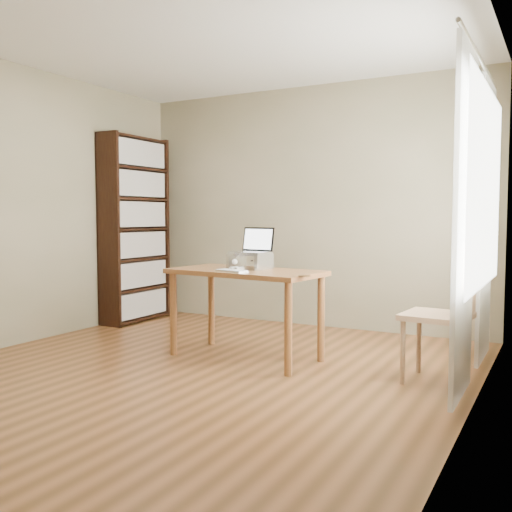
{
  "coord_description": "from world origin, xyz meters",
  "views": [
    {
      "loc": [
        2.47,
        -3.51,
        1.2
      ],
      "look_at": [
        0.24,
        0.61,
        0.87
      ],
      "focal_mm": 40.0,
      "sensor_mm": 36.0,
      "label": 1
    }
  ],
  "objects": [
    {
      "name": "chair",
      "position": [
        1.77,
        0.66,
        0.55
      ],
      "size": [
        0.49,
        0.49,
        1.02
      ],
      "rotation": [
        0.0,
        0.0,
        -0.09
      ],
      "color": "#9F7A56",
      "rests_on": "ground"
    },
    {
      "name": "keyboard",
      "position": [
        0.13,
        0.41,
        0.76
      ],
      "size": [
        0.29,
        0.17,
        0.02
      ],
      "rotation": [
        0.0,
        0.0,
        -0.22
      ],
      "color": "silver",
      "rests_on": "desk"
    },
    {
      "name": "laptop_stand",
      "position": [
        0.13,
        0.71,
        0.83
      ],
      "size": [
        0.32,
        0.25,
        0.13
      ],
      "rotation": [
        0.0,
        0.0,
        -0.11
      ],
      "color": "silver",
      "rests_on": "desk"
    },
    {
      "name": "curtains",
      "position": [
        1.92,
        0.8,
        1.17
      ],
      "size": [
        0.03,
        1.9,
        2.25
      ],
      "color": "white",
      "rests_on": "ground"
    },
    {
      "name": "room",
      "position": [
        0.03,
        0.01,
        1.3
      ],
      "size": [
        4.04,
        4.54,
        2.64
      ],
      "color": "#553416",
      "rests_on": "ground"
    },
    {
      "name": "coaster",
      "position": [
        0.78,
        0.38,
        0.75
      ],
      "size": [
        0.09,
        0.09,
        0.01
      ],
      "primitive_type": "cylinder",
      "color": "brown",
      "rests_on": "desk"
    },
    {
      "name": "bookshelf",
      "position": [
        -1.83,
        1.55,
        1.05
      ],
      "size": [
        0.3,
        0.9,
        2.1
      ],
      "color": "black",
      "rests_on": "ground"
    },
    {
      "name": "desk",
      "position": [
        0.13,
        0.63,
        0.64
      ],
      "size": [
        1.34,
        0.77,
        0.75
      ],
      "rotation": [
        0.0,
        0.0,
        -0.11
      ],
      "color": "brown",
      "rests_on": "ground"
    },
    {
      "name": "cat",
      "position": [
        0.13,
        0.74,
        0.82
      ],
      "size": [
        0.25,
        0.49,
        0.16
      ],
      "rotation": [
        0.0,
        0.0,
        -0.16
      ],
      "color": "#403732",
      "rests_on": "desk"
    },
    {
      "name": "laptop",
      "position": [
        0.13,
        0.76,
        0.94
      ],
      "size": [
        0.33,
        0.29,
        0.22
      ],
      "rotation": [
        0.0,
        0.0,
        -0.11
      ],
      "color": "silver",
      "rests_on": "laptop_stand"
    }
  ]
}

